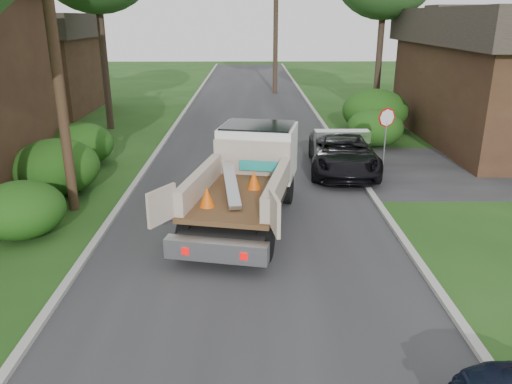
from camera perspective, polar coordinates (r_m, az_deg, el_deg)
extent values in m
plane|color=#1B4112|center=(11.20, -0.69, -11.17)|extent=(120.00, 120.00, 0.00)
cube|color=#28282B|center=(20.45, -0.72, 3.23)|extent=(8.00, 90.00, 0.02)
cube|color=#9E9E99|center=(20.84, -12.09, 3.27)|extent=(0.20, 90.00, 0.12)
cube|color=#9E9E99|center=(20.84, 10.64, 3.36)|extent=(0.20, 90.00, 0.12)
cylinder|color=slate|center=(19.91, 14.47, 5.13)|extent=(0.06, 0.06, 2.00)
cylinder|color=#B20A0A|center=(19.68, 14.73, 8.24)|extent=(0.71, 0.32, 0.76)
cylinder|color=#382619|center=(15.66, -22.17, 15.49)|extent=(0.30, 0.30, 10.00)
cube|color=#3B2318|center=(34.58, -24.28, 12.01)|extent=(7.00, 7.00, 4.50)
cube|color=#332B26|center=(34.41, -24.98, 16.86)|extent=(7.56, 7.56, 1.40)
cube|color=#332B26|center=(34.41, -25.16, 18.01)|extent=(1.05, 7.56, 0.20)
ellipsoid|color=#13450F|center=(14.92, -25.28, -1.84)|extent=(2.34, 2.34, 1.53)
ellipsoid|color=#13450F|center=(18.04, -21.87, 2.67)|extent=(2.86, 2.86, 1.87)
ellipsoid|color=#13450F|center=(21.35, -19.39, 5.16)|extent=(2.60, 2.60, 1.70)
ellipsoid|color=#13450F|center=(23.87, 13.44, 7.15)|extent=(2.60, 2.60, 1.70)
ellipsoid|color=#13450F|center=(26.85, 13.45, 9.02)|extent=(3.38, 3.38, 2.21)
cylinder|color=#2D2119|center=(27.71, -17.14, 16.10)|extent=(0.36, 0.36, 9.00)
cylinder|color=#2D2119|center=(30.61, 14.00, 16.14)|extent=(0.36, 0.36, 8.50)
cylinder|color=#2D2119|center=(39.69, 2.27, 19.09)|extent=(0.36, 0.36, 11.00)
cylinder|color=black|center=(16.38, -3.45, 0.78)|extent=(0.50, 1.00, 0.96)
cylinder|color=black|center=(16.02, 3.57, 0.35)|extent=(0.50, 1.00, 0.96)
cylinder|color=black|center=(12.77, -7.87, -4.91)|extent=(0.50, 1.00, 0.96)
cylinder|color=black|center=(12.31, 1.13, -5.68)|extent=(0.50, 1.00, 0.96)
cube|color=black|center=(14.34, -1.41, -1.17)|extent=(3.32, 6.47, 0.26)
cube|color=white|center=(16.15, 0.23, 4.68)|extent=(2.68, 2.34, 1.65)
cube|color=black|center=(16.01, 0.24, 6.71)|extent=(2.49, 2.15, 0.59)
cube|color=#472D19|center=(13.52, -2.08, -0.65)|extent=(3.06, 4.22, 0.13)
cube|color=beige|center=(15.13, -0.51, 3.88)|extent=(2.31, 0.57, 1.06)
cube|color=beige|center=(13.66, -6.46, 1.11)|extent=(0.98, 3.60, 0.64)
cube|color=beige|center=(13.21, 2.40, 0.57)|extent=(0.98, 3.60, 0.64)
cube|color=silver|center=(11.66, -4.55, -6.65)|extent=(2.47, 0.85, 0.48)
cube|color=#B20505|center=(11.69, -8.09, -6.73)|extent=(0.18, 0.08, 0.17)
cube|color=#B20505|center=(11.35, -1.40, -7.37)|extent=(0.18, 0.08, 0.17)
cube|color=beige|center=(11.82, -10.70, -1.52)|extent=(0.57, 0.86, 0.85)
cube|color=beige|center=(11.16, 2.14, -2.45)|extent=(0.23, 0.96, 0.85)
cube|color=silver|center=(13.54, -2.88, 1.00)|extent=(0.63, 2.77, 0.49)
cone|color=#F2590A|center=(12.68, -5.64, -0.53)|extent=(0.45, 0.45, 0.53)
cone|color=#F2590A|center=(13.94, -0.24, 1.42)|extent=(0.45, 0.45, 0.53)
cube|color=#148C84|center=(14.87, 0.30, 3.00)|extent=(1.17, 0.33, 0.30)
imported|color=black|center=(19.60, 9.89, 4.47)|extent=(2.92, 5.57, 1.49)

